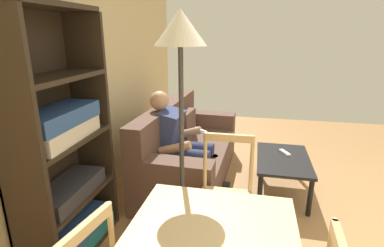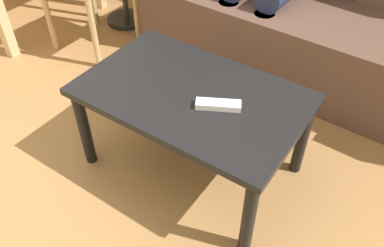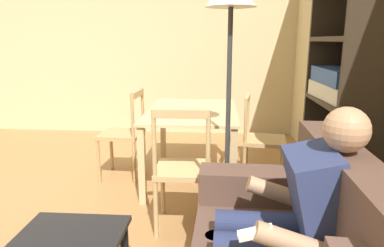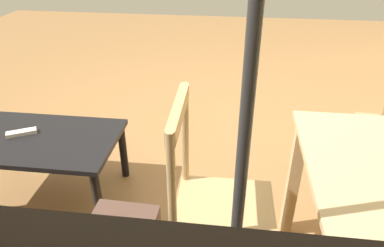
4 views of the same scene
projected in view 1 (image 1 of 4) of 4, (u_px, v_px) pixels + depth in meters
wall_back at (57, 90)px, 2.54m from camera, size 6.17×0.12×2.56m
couch at (187, 152)px, 3.67m from camera, size 2.03×0.90×0.93m
person_lounging at (180, 142)px, 3.30m from camera, size 0.60×0.90×1.15m
coffee_table at (283, 163)px, 3.29m from camera, size 0.89×0.56×0.43m
tv_remote at (285, 152)px, 3.39m from camera, size 0.17×0.12×0.02m
bookshelf at (63, 161)px, 2.28m from camera, size 0.88×0.36×1.94m
dining_chair_facing_couch at (225, 200)px, 2.36m from camera, size 0.43×0.43×0.98m
floor_lamp at (181, 54)px, 2.03m from camera, size 0.36×0.36×1.90m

